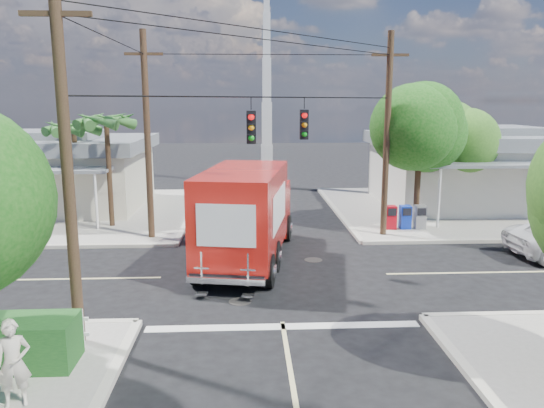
{
  "coord_description": "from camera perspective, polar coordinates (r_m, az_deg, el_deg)",
  "views": [
    {
      "loc": [
        -0.96,
        -17.87,
        6.08
      ],
      "look_at": [
        0.0,
        2.0,
        2.2
      ],
      "focal_mm": 35.0,
      "sensor_mm": 36.0,
      "label": 1
    }
  ],
  "objects": [
    {
      "name": "ground",
      "position": [
        18.9,
        0.3,
        -7.73
      ],
      "size": [
        120.0,
        120.0,
        0.0
      ],
      "primitive_type": "plane",
      "color": "black",
      "rests_on": "ground"
    },
    {
      "name": "sidewalk_ne",
      "position": [
        31.66,
        19.25,
        -0.52
      ],
      "size": [
        14.12,
        14.12,
        0.14
      ],
      "color": "gray",
      "rests_on": "ground"
    },
    {
      "name": "sidewalk_nw",
      "position": [
        31.0,
        -21.37,
        -0.91
      ],
      "size": [
        14.12,
        14.12,
        0.14
      ],
      "color": "gray",
      "rests_on": "ground"
    },
    {
      "name": "road_markings",
      "position": [
        17.51,
        0.56,
        -9.27
      ],
      "size": [
        32.0,
        32.0,
        0.01
      ],
      "color": "beige",
      "rests_on": "ground"
    },
    {
      "name": "building_ne",
      "position": [
        32.94,
        21.42,
        3.73
      ],
      "size": [
        11.8,
        10.2,
        4.5
      ],
      "color": "white",
      "rests_on": "sidewalk_ne"
    },
    {
      "name": "building_nw",
      "position": [
        32.51,
        -22.64,
        3.37
      ],
      "size": [
        10.8,
        10.2,
        4.3
      ],
      "color": "beige",
      "rests_on": "sidewalk_nw"
    },
    {
      "name": "radio_tower",
      "position": [
        37.9,
        -0.57,
        10.38
      ],
      "size": [
        0.8,
        0.8,
        17.0
      ],
      "color": "silver",
      "rests_on": "ground"
    },
    {
      "name": "tree_ne_front",
      "position": [
        25.98,
        15.71,
        7.73
      ],
      "size": [
        4.21,
        4.14,
        6.66
      ],
      "color": "#422D1C",
      "rests_on": "sidewalk_ne"
    },
    {
      "name": "tree_ne_back",
      "position": [
        28.97,
        19.2,
        6.69
      ],
      "size": [
        3.77,
        3.66,
        5.82
      ],
      "color": "#422D1C",
      "rests_on": "sidewalk_ne"
    },
    {
      "name": "palm_nw_front",
      "position": [
        26.22,
        -17.4,
        8.28
      ],
      "size": [
        3.01,
        3.08,
        5.59
      ],
      "color": "#422D1C",
      "rests_on": "sidewalk_nw"
    },
    {
      "name": "palm_nw_back",
      "position": [
        28.23,
        -20.56,
        7.49
      ],
      "size": [
        3.01,
        3.08,
        5.19
      ],
      "color": "#422D1C",
      "rests_on": "sidewalk_nw"
    },
    {
      "name": "utility_poles",
      "position": [
        19.53,
        -4.62,
        6.87
      ],
      "size": [
        12.0,
        10.68,
        9.0
      ],
      "color": "#473321",
      "rests_on": "ground"
    },
    {
      "name": "vending_boxes",
      "position": [
        25.77,
        14.13,
        -1.37
      ],
      "size": [
        1.9,
        0.5,
        1.1
      ],
      "color": "#A70714",
      "rests_on": "sidewalk_ne"
    },
    {
      "name": "delivery_truck",
      "position": [
        20.16,
        -2.69,
        -1.07
      ],
      "size": [
        3.94,
        8.73,
        3.65
      ],
      "color": "black",
      "rests_on": "ground"
    },
    {
      "name": "pedestrian",
      "position": [
        11.96,
        -26.06,
        -15.13
      ],
      "size": [
        0.76,
        0.62,
        1.78
      ],
      "primitive_type": "imported",
      "rotation": [
        0.0,
        0.0,
        0.33
      ],
      "color": "beige",
      "rests_on": "sidewalk_sw"
    }
  ]
}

